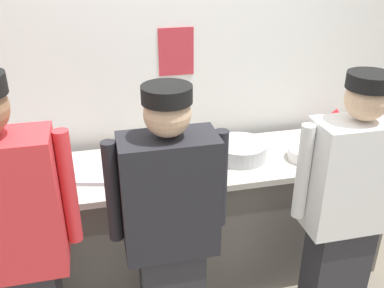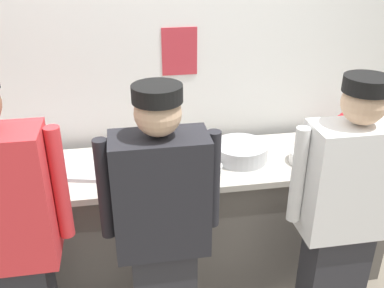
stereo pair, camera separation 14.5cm
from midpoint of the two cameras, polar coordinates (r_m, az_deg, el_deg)
wall_back at (r=2.91m, az=-2.81°, el=11.28°), size 4.57×0.11×2.93m
prep_counter at (r=2.95m, az=-1.27°, el=-10.41°), size 2.91×0.64×0.91m
chef_near_left at (r=2.17m, az=-21.88°, el=-12.05°), size 0.63×0.24×1.75m
chef_center at (r=2.19m, az=-2.05°, el=-11.52°), size 0.60×0.24×1.64m
chef_far_right at (r=2.45m, az=21.01°, el=-8.90°), size 0.59×0.24×1.63m
plate_stack_front at (r=2.83m, az=16.64°, el=-1.66°), size 0.24×0.24×0.07m
mixing_bowl_steel at (r=2.76m, az=7.95°, el=-1.02°), size 0.34×0.34×0.11m
sheet_tray at (r=2.70m, az=-12.28°, el=-3.12°), size 0.58×0.43×0.02m
squeeze_bottle_primary at (r=2.71m, az=-3.57°, el=-0.45°), size 0.05×0.05×0.20m
squeeze_bottle_secondary at (r=3.23m, az=20.36°, el=2.37°), size 0.06×0.06×0.19m
ramekin_orange_sauce at (r=2.61m, az=0.98°, el=-3.30°), size 0.10×0.10×0.04m
ramekin_red_sauce at (r=2.62m, az=-21.41°, el=-5.08°), size 0.10×0.10×0.04m
ramekin_green_sauce at (r=2.61m, az=4.46°, el=-3.25°), size 0.11×0.11×0.05m
deli_cup at (r=2.50m, az=-5.93°, el=-4.16°), size 0.09×0.09×0.10m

